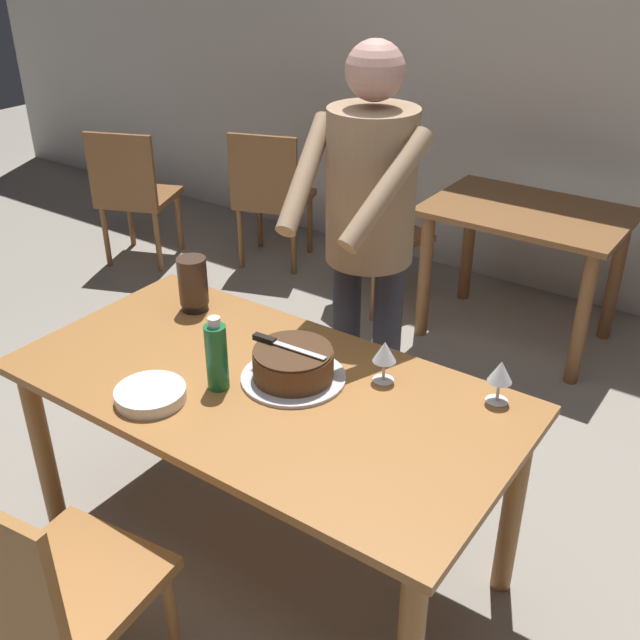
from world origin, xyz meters
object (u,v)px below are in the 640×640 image
(wine_glass_far, at_px, (500,373))
(person_cutting_cake, at_px, (369,227))
(water_bottle, at_px, (217,356))
(main_dining_table, at_px, (264,411))
(background_table, at_px, (525,239))
(background_chair_1, at_px, (133,192))
(cake_knife, at_px, (274,342))
(hurricane_lamp, at_px, (193,284))
(chair_near_side, at_px, (46,590))
(plate_stack, at_px, (151,395))
(cake_on_platter, at_px, (293,366))
(background_chair_3, at_px, (271,194))
(wine_glass_near, at_px, (385,353))
(background_chair_2, at_px, (372,227))

(wine_glass_far, bearing_deg, person_cutting_cake, 155.55)
(wine_glass_far, relative_size, water_bottle, 0.58)
(main_dining_table, bearing_deg, water_bottle, -137.73)
(background_table, relative_size, background_chair_1, 1.11)
(background_table, distance_m, background_chair_1, 2.48)
(cake_knife, bearing_deg, background_table, 86.89)
(hurricane_lamp, xyz_separation_m, chair_near_side, (0.43, -1.05, -0.37))
(chair_near_side, xyz_separation_m, background_chair_1, (-2.23, 2.37, 0.00))
(plate_stack, relative_size, background_chair_1, 0.24)
(chair_near_side, distance_m, background_chair_1, 3.25)
(plate_stack, xyz_separation_m, hurricane_lamp, (-0.30, 0.52, 0.09))
(main_dining_table, bearing_deg, wine_glass_far, 27.24)
(main_dining_table, bearing_deg, cake_on_platter, 50.15)
(hurricane_lamp, xyz_separation_m, person_cutting_cake, (0.52, 0.38, 0.22))
(hurricane_lamp, bearing_deg, background_chair_3, 120.50)
(hurricane_lamp, xyz_separation_m, background_table, (0.63, 1.79, -0.28))
(cake_on_platter, height_order, background_table, cake_on_platter)
(cake_on_platter, distance_m, hurricane_lamp, 0.62)
(plate_stack, height_order, wine_glass_far, wine_glass_far)
(cake_knife, relative_size, background_chair_3, 0.30)
(cake_on_platter, bearing_deg, person_cutting_cake, 97.23)
(wine_glass_far, bearing_deg, background_chair_1, 157.68)
(wine_glass_near, bearing_deg, chair_near_side, -111.59)
(wine_glass_near, xyz_separation_m, wine_glass_far, (0.35, 0.10, 0.00))
(wine_glass_near, relative_size, person_cutting_cake, 0.08)
(wine_glass_near, distance_m, water_bottle, 0.53)
(plate_stack, relative_size, water_bottle, 0.88)
(main_dining_table, bearing_deg, chair_near_side, -97.37)
(background_table, relative_size, background_chair_2, 1.11)
(person_cutting_cake, bearing_deg, cake_on_platter, -82.77)
(cake_on_platter, height_order, wine_glass_near, wine_glass_near)
(background_table, xyz_separation_m, background_chair_1, (-2.43, -0.48, -0.09))
(main_dining_table, distance_m, background_chair_2, 2.07)
(chair_near_side, height_order, background_chair_3, same)
(plate_stack, bearing_deg, background_chair_1, 139.02)
(water_bottle, distance_m, background_table, 2.17)
(cake_knife, height_order, background_chair_2, background_chair_2)
(main_dining_table, distance_m, background_chair_3, 2.58)
(cake_on_platter, bearing_deg, wine_glass_near, 33.30)
(chair_near_side, bearing_deg, hurricane_lamp, 111.96)
(cake_on_platter, distance_m, wine_glass_near, 0.29)
(chair_near_side, relative_size, background_chair_1, 1.00)
(person_cutting_cake, xyz_separation_m, background_table, (0.11, 1.41, -0.50))
(wine_glass_far, relative_size, chair_near_side, 0.16)
(plate_stack, relative_size, background_table, 0.22)
(person_cutting_cake, bearing_deg, water_bottle, -97.55)
(wine_glass_far, height_order, background_chair_1, background_chair_1)
(main_dining_table, distance_m, chair_near_side, 0.82)
(cake_on_platter, distance_m, wine_glass_far, 0.65)
(person_cutting_cake, bearing_deg, main_dining_table, -89.52)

